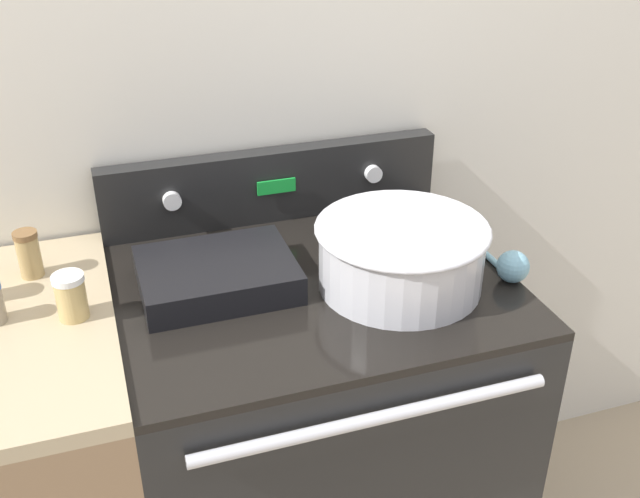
{
  "coord_description": "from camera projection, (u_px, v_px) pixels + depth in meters",
  "views": [
    {
      "loc": [
        -0.4,
        -0.92,
        1.74
      ],
      "look_at": [
        0.02,
        0.35,
        1.01
      ],
      "focal_mm": 42.0,
      "sensor_mm": 36.0,
      "label": 1
    }
  ],
  "objects": [
    {
      "name": "kitchen_wall",
      "position": [
        263.0,
        85.0,
        1.68
      ],
      "size": [
        8.0,
        0.05,
        2.5
      ],
      "color": "silver",
      "rests_on": "ground_plane"
    },
    {
      "name": "stove_range",
      "position": [
        314.0,
        452.0,
        1.76
      ],
      "size": [
        0.79,
        0.69,
        0.95
      ],
      "color": "black",
      "rests_on": "ground_plane"
    },
    {
      "name": "control_panel",
      "position": [
        273.0,
        185.0,
        1.74
      ],
      "size": [
        0.79,
        0.07,
        0.17
      ],
      "color": "black",
      "rests_on": "stove_range"
    },
    {
      "name": "mixing_bowl",
      "position": [
        401.0,
        252.0,
        1.47
      ],
      "size": [
        0.34,
        0.34,
        0.14
      ],
      "color": "silver",
      "rests_on": "stove_range"
    },
    {
      "name": "casserole_dish",
      "position": [
        217.0,
        273.0,
        1.48
      ],
      "size": [
        0.3,
        0.24,
        0.06
      ],
      "color": "black",
      "rests_on": "stove_range"
    },
    {
      "name": "ladle",
      "position": [
        507.0,
        263.0,
        1.53
      ],
      "size": [
        0.07,
        0.31,
        0.07
      ],
      "color": "#7AB2C6",
      "rests_on": "stove_range"
    },
    {
      "name": "spice_jar_white_cap",
      "position": [
        71.0,
        296.0,
        1.37
      ],
      "size": [
        0.06,
        0.06,
        0.09
      ],
      "color": "tan",
      "rests_on": "side_counter"
    },
    {
      "name": "spice_jar_brown_cap",
      "position": [
        29.0,
        254.0,
        1.5
      ],
      "size": [
        0.05,
        0.05,
        0.1
      ],
      "color": "tan",
      "rests_on": "side_counter"
    }
  ]
}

